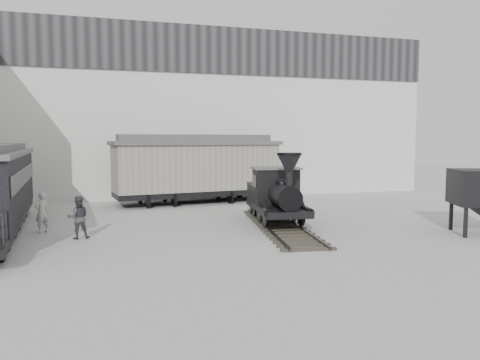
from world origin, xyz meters
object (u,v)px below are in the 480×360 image
object	(u,v)px
visitor_a	(42,212)
visitor_b	(78,217)
locomotive	(277,199)
boxcar	(197,167)

from	to	relation	value
visitor_a	visitor_b	world-z (taller)	visitor_a
locomotive	visitor_a	size ratio (longest dim) A/B	5.47
locomotive	visitor_b	size ratio (longest dim) A/B	5.60
boxcar	visitor_a	size ratio (longest dim) A/B	6.10
boxcar	visitor_b	distance (m)	10.86
visitor_b	locomotive	bearing A→B (deg)	-179.37
locomotive	visitor_b	xyz separation A→B (m)	(-8.38, -0.63, -0.36)
locomotive	boxcar	distance (m)	8.42
boxcar	visitor_a	world-z (taller)	boxcar
locomotive	visitor_b	world-z (taller)	locomotive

